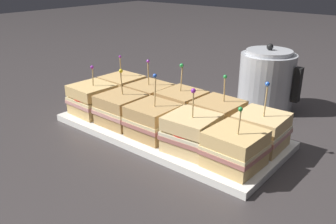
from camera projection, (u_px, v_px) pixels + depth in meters
The scene contains 13 objects.
ground_plane at pixel (168, 133), 0.96m from camera, with size 6.00×6.00×0.00m, color #383333.
serving_platter at pixel (168, 130), 0.96m from camera, with size 0.61×0.28×0.02m.
sandwich_front_far_left at pixel (92, 99), 1.04m from camera, with size 0.12×0.12×0.14m.
sandwich_front_left at pixel (121, 109), 0.97m from camera, with size 0.11×0.11×0.15m.
sandwich_front_center at pixel (153, 120), 0.90m from camera, with size 0.11×0.11×0.16m.
sandwich_front_right at pixel (192, 133), 0.83m from camera, with size 0.12×0.12×0.15m.
sandwich_front_far_right at pixel (235, 148), 0.76m from camera, with size 0.12×0.12×0.14m.
sandwich_back_far_left at pixel (122, 90), 1.12m from camera, with size 0.12×0.12×0.15m.
sandwich_back_left at pixel (150, 98), 1.05m from camera, with size 0.12×0.12×0.16m.
sandwich_back_center at pixel (182, 107), 0.98m from camera, with size 0.12×0.12×0.16m.
sandwich_back_right at pixel (218, 117), 0.91m from camera, with size 0.12×0.12×0.15m.
sandwich_back_far_right at pixel (261, 130), 0.84m from camera, with size 0.12×0.12×0.16m.
kettle_steel at pixel (267, 80), 1.11m from camera, with size 0.19×0.17×0.21m.
Camera 1 is at (0.55, -0.67, 0.42)m, focal length 38.00 mm.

